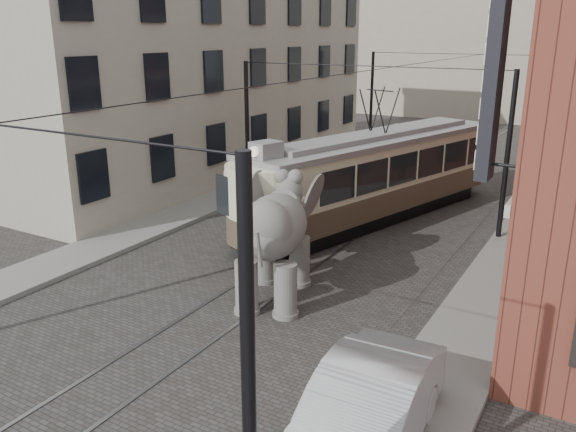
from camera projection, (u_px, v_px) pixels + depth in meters
The scene contains 10 objects.
ground at pixel (290, 268), 18.65m from camera, with size 120.00×120.00×0.00m, color #3B3937.
tram_rails at pixel (290, 267), 18.65m from camera, with size 1.54×80.00×0.02m, color slate, non-canonical shape.
sidewalk_right at pixel (483, 308), 15.75m from camera, with size 2.00×60.00×0.15m, color slate.
sidewalk_left at pixel (138, 232), 21.74m from camera, with size 2.00×60.00×0.15m, color slate.
stucco_building at pixel (204, 75), 30.66m from camera, with size 7.00×24.00×10.00m, color gray.
distant_block at pixel (526, 34), 49.52m from camera, with size 28.00×10.00×14.00m, color gray.
catenary at pixel (352, 148), 21.97m from camera, with size 11.00×30.20×6.00m, color black, non-canonical shape.
tram at pixel (377, 156), 22.76m from camera, with size 2.66×12.89×5.12m, color beige, non-canonical shape.
elephant at pixel (274, 243), 16.07m from camera, with size 2.95×5.36×3.28m, color #64625D, non-canonical shape.
parked_car at pixel (363, 418), 10.08m from camera, with size 1.77×5.02×1.66m, color #A2A3A7.
Camera 1 is at (8.63, -14.98, 7.18)m, focal length 36.54 mm.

